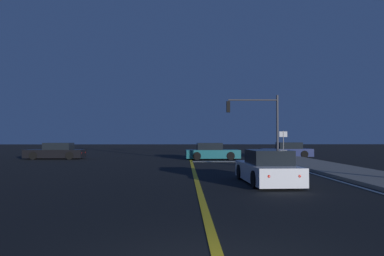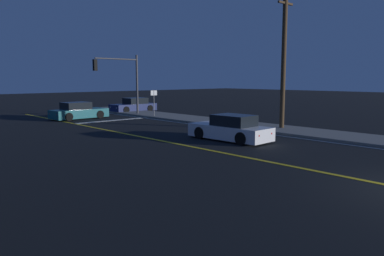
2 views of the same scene
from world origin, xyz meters
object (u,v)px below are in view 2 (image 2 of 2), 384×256
at_px(traffic_signal_near_right, 121,75).
at_px(utility_pole_right, 284,53).
at_px(car_mid_block_white, 230,129).
at_px(street_sign_corner, 154,99).
at_px(car_far_approaching_teal, 78,112).
at_px(car_parked_curb_navy, 134,106).

relative_size(traffic_signal_near_right, utility_pole_right, 0.57).
height_order(car_mid_block_white, utility_pole_right, utility_pole_right).
distance_m(car_mid_block_white, street_sign_corner, 12.44).
distance_m(car_mid_block_white, utility_pole_right, 6.75).
bearing_deg(car_far_approaching_teal, car_parked_curb_navy, 106.59).
height_order(car_mid_block_white, car_parked_curb_navy, same).
distance_m(car_far_approaching_teal, traffic_signal_near_right, 4.73).
xyz_separation_m(car_mid_block_white, street_sign_corner, (3.91, 11.77, 0.96)).
bearing_deg(street_sign_corner, car_far_approaching_teal, 146.15).
bearing_deg(car_far_approaching_teal, street_sign_corner, 53.46).
height_order(car_far_approaching_teal, traffic_signal_near_right, traffic_signal_near_right).
bearing_deg(car_mid_block_white, street_sign_corner, 69.26).
bearing_deg(utility_pole_right, car_parked_curb_navy, 88.39).
xyz_separation_m(car_mid_block_white, car_far_approaching_teal, (-1.07, 15.10, 0.00)).
bearing_deg(traffic_signal_near_right, car_far_approaching_teal, -8.26).
bearing_deg(car_parked_curb_navy, traffic_signal_near_right, 132.62).
xyz_separation_m(car_mid_block_white, car_parked_curb_navy, (5.79, 17.50, 0.00)).
relative_size(utility_pole_right, street_sign_corner, 3.99).
height_order(car_parked_curb_navy, utility_pole_right, utility_pole_right).
distance_m(car_mid_block_white, traffic_signal_near_right, 15.09).
distance_m(car_far_approaching_teal, car_parked_curb_navy, 7.26).
xyz_separation_m(utility_pole_right, street_sign_corner, (-1.40, 11.33, -3.20)).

